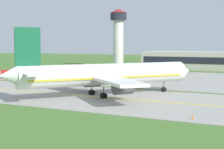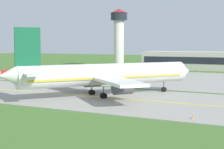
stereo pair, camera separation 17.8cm
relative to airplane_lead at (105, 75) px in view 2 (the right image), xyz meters
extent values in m
plane|color=#47702D|center=(-3.82, -1.76, -4.13)|extent=(500.00, 500.00, 0.00)
cube|color=#9E9B93|center=(-3.82, -1.76, -4.08)|extent=(240.00, 28.00, 0.10)
cube|color=#9E9B93|center=(6.18, 40.24, -4.08)|extent=(140.00, 52.00, 0.10)
cube|color=yellow|center=(-3.82, -1.76, -4.03)|extent=(220.00, 0.60, 0.01)
cylinder|color=white|center=(0.28, 0.40, 0.07)|extent=(22.63, 30.24, 4.00)
cone|color=white|center=(10.63, 15.37, 0.07)|extent=(4.60, 4.30, 3.80)
cone|color=white|center=(-10.19, -14.73, 0.47)|extent=(4.62, 4.57, 3.40)
cube|color=gold|center=(0.28, 0.40, -0.43)|extent=(21.15, 28.05, 0.36)
cube|color=#1E232D|center=(9.38, 13.56, 0.77)|extent=(3.82, 3.41, 0.70)
cube|color=white|center=(-7.96, 3.43, -0.43)|extent=(15.56, 11.02, 0.50)
cylinder|color=#47474C|center=(-5.18, 3.93, -1.83)|extent=(3.83, 4.10, 2.30)
cylinder|color=black|center=(-4.27, 5.25, -1.83)|extent=(1.87, 1.40, 2.10)
cube|color=white|center=(6.02, -6.24, -0.43)|extent=(14.28, 13.70, 0.50)
cylinder|color=#47474C|center=(5.51, -3.46, -1.83)|extent=(3.83, 4.10, 2.30)
cylinder|color=black|center=(6.42, -2.14, -1.83)|extent=(1.87, 1.40, 2.10)
cube|color=#145938|center=(-8.26, -11.93, 5.32)|extent=(2.83, 3.85, 6.50)
cube|color=white|center=(-11.00, -10.28, 0.87)|extent=(6.42, 4.98, 0.30)
cube|color=white|center=(-5.74, -13.92, 0.87)|extent=(6.11, 5.73, 0.30)
cylinder|color=slate|center=(7.67, 11.09, -2.76)|extent=(0.24, 0.24, 1.65)
cylinder|color=black|center=(7.67, 11.09, -3.58)|extent=(0.91, 1.10, 1.10)
cylinder|color=slate|center=(-3.00, 0.24, -2.76)|extent=(0.24, 0.24, 1.65)
cylinder|color=black|center=(-3.22, 0.39, -3.58)|extent=(0.91, 1.10, 1.10)
cylinder|color=black|center=(-2.77, 0.08, -3.58)|extent=(0.91, 1.10, 1.10)
cylinder|color=slate|center=(1.28, -2.72, -2.76)|extent=(0.24, 0.24, 1.65)
cylinder|color=black|center=(1.05, -2.57, -3.58)|extent=(0.91, 1.10, 1.10)
cylinder|color=black|center=(1.50, -2.88, -3.58)|extent=(0.91, 1.10, 1.10)
cube|color=red|center=(-43.19, 18.48, -2.63)|extent=(2.64, 2.68, 1.80)
cube|color=#1E232D|center=(-43.80, 18.02, -2.32)|extent=(1.20, 1.54, 0.81)
cube|color=red|center=(-40.79, 20.28, -2.53)|extent=(4.62, 4.20, 2.00)
cylinder|color=orange|center=(-43.19, 18.48, -1.63)|extent=(0.20, 0.20, 0.18)
cylinder|color=black|center=(-42.59, 17.68, -3.68)|extent=(0.90, 0.78, 0.90)
cylinder|color=black|center=(-43.79, 19.28, -3.68)|extent=(0.90, 0.78, 0.90)
cylinder|color=black|center=(-39.49, 19.94, -3.68)|extent=(0.90, 0.78, 0.90)
cylinder|color=black|center=(-40.74, 21.62, -3.68)|extent=(0.90, 0.78, 0.90)
cube|color=orange|center=(-7.06, 43.67, -2.63)|extent=(2.02, 2.19, 1.80)
cube|color=#1E232D|center=(-7.82, 43.59, -2.32)|extent=(0.33, 1.84, 0.81)
cube|color=orange|center=(-4.08, 44.02, -2.53)|extent=(4.41, 2.56, 2.00)
cylinder|color=orange|center=(-7.06, 43.67, -1.63)|extent=(0.20, 0.20, 0.18)
cylinder|color=black|center=(-6.95, 42.68, -3.68)|extent=(0.93, 0.40, 0.90)
cylinder|color=black|center=(-7.18, 44.67, -3.68)|extent=(0.93, 0.40, 0.90)
cylinder|color=black|center=(-3.13, 43.07, -3.68)|extent=(0.93, 0.40, 0.90)
cylinder|color=black|center=(-3.37, 45.16, -3.68)|extent=(0.93, 0.40, 0.90)
cube|color=yellow|center=(-36.17, 50.96, -2.63)|extent=(2.53, 2.43, 1.80)
cube|color=#1E232D|center=(-35.88, 50.26, -2.32)|extent=(1.75, 0.81, 0.81)
cube|color=yellow|center=(-37.31, 53.74, -2.53)|extent=(3.54, 4.68, 2.00)
cylinder|color=orange|center=(-36.17, 50.96, -1.63)|extent=(0.20, 0.20, 0.18)
cylinder|color=black|center=(-35.24, 51.35, -3.68)|extent=(0.62, 0.95, 0.90)
cylinder|color=black|center=(-37.09, 50.58, -3.68)|extent=(0.62, 0.95, 0.90)
cylinder|color=black|center=(-36.66, 54.92, -3.68)|extent=(0.62, 0.95, 0.90)
cylinder|color=black|center=(-38.60, 54.12, -3.68)|extent=(0.62, 0.95, 0.90)
cube|color=beige|center=(2.64, 81.89, -0.68)|extent=(56.01, 13.75, 6.90)
cube|color=#1E232D|center=(2.64, 74.97, -0.33)|extent=(53.77, 0.10, 2.49)
cylinder|color=silver|center=(-40.72, 85.20, 5.94)|extent=(4.40, 4.40, 20.14)
cylinder|color=#1E232D|center=(-40.72, 85.20, 17.61)|extent=(7.20, 7.20, 3.20)
cone|color=maroon|center=(-40.72, 85.20, 20.11)|extent=(7.60, 7.60, 1.80)
cone|color=orange|center=(20.73, -13.31, -3.83)|extent=(0.44, 0.44, 0.60)
cone|color=orange|center=(1.32, 10.10, -3.83)|extent=(0.44, 0.44, 0.60)
cone|color=orange|center=(1.83, 10.97, -3.83)|extent=(0.44, 0.44, 0.60)
camera|label=1|loc=(34.13, -61.04, 5.78)|focal=59.93mm
camera|label=2|loc=(34.28, -60.96, 5.78)|focal=59.93mm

